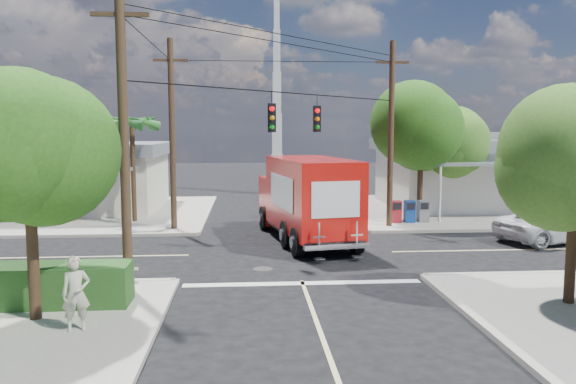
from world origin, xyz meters
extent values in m
plane|color=black|center=(0.00, 0.00, 0.00)|extent=(120.00, 120.00, 0.00)
cube|color=gray|center=(11.00, 11.00, 0.07)|extent=(14.00, 14.00, 0.14)
cube|color=#A7A394|center=(4.00, 11.00, 0.07)|extent=(0.25, 14.00, 0.14)
cube|color=#A7A394|center=(11.00, 4.00, 0.07)|extent=(14.00, 0.25, 0.14)
cube|color=gray|center=(-11.00, 11.00, 0.07)|extent=(14.00, 14.00, 0.14)
cube|color=#A7A394|center=(-4.00, 11.00, 0.07)|extent=(0.25, 14.00, 0.14)
cube|color=#A7A394|center=(-11.00, 4.00, 0.07)|extent=(14.00, 0.25, 0.14)
cube|color=#A7A394|center=(4.00, -11.00, 0.07)|extent=(0.25, 14.00, 0.14)
cube|color=#A7A394|center=(-4.00, -11.00, 0.07)|extent=(0.25, 14.00, 0.14)
cube|color=beige|center=(0.00, 10.00, 0.01)|extent=(0.12, 12.00, 0.01)
cube|color=beige|center=(0.00, -10.00, 0.01)|extent=(0.12, 12.00, 0.01)
cube|color=beige|center=(10.00, 0.00, 0.01)|extent=(12.00, 0.12, 0.01)
cube|color=beige|center=(-10.00, 0.00, 0.01)|extent=(12.00, 0.12, 0.01)
cube|color=silver|center=(0.00, -4.30, 0.01)|extent=(7.50, 0.40, 0.01)
cube|color=silver|center=(12.50, 12.00, 1.84)|extent=(11.00, 8.00, 3.40)
cube|color=gray|center=(12.50, 12.00, 3.89)|extent=(11.80, 8.80, 0.70)
cube|color=gray|center=(12.50, 12.00, 4.39)|extent=(6.05, 4.40, 0.50)
cube|color=gray|center=(12.50, 7.10, 3.04)|extent=(9.90, 1.80, 0.15)
cylinder|color=silver|center=(8.10, 6.30, 1.59)|extent=(0.12, 0.12, 2.90)
cube|color=beige|center=(-12.00, 12.50, 1.74)|extent=(10.00, 8.00, 3.20)
cube|color=gray|center=(-12.00, 12.50, 3.69)|extent=(10.80, 8.80, 0.70)
cube|color=gray|center=(-12.00, 12.50, 4.19)|extent=(5.50, 4.40, 0.50)
cube|color=gray|center=(-12.00, 7.60, 2.84)|extent=(9.00, 1.80, 0.15)
cylinder|color=silver|center=(-8.00, 6.80, 1.49)|extent=(0.12, 0.12, 2.70)
cube|color=silver|center=(0.50, 20.00, 1.50)|extent=(0.80, 0.80, 3.00)
cube|color=silver|center=(0.50, 20.00, 4.50)|extent=(0.70, 0.70, 3.00)
cube|color=silver|center=(0.50, 20.00, 7.50)|extent=(0.60, 0.60, 3.00)
cube|color=silver|center=(0.50, 20.00, 10.50)|extent=(0.50, 0.50, 3.00)
cube|color=silver|center=(0.50, 20.00, 13.50)|extent=(0.40, 0.40, 3.00)
cylinder|color=#422D1C|center=(-7.00, -7.50, 2.00)|extent=(0.28, 0.28, 3.71)
sphere|color=#204C15|center=(-7.00, -7.50, 4.32)|extent=(3.71, 3.71, 3.71)
sphere|color=#204C15|center=(-7.40, -7.30, 4.55)|extent=(3.02, 3.02, 3.02)
sphere|color=#204C15|center=(-6.65, -7.80, 4.20)|extent=(3.25, 3.25, 3.25)
cylinder|color=#422D1C|center=(7.20, 6.80, 2.19)|extent=(0.28, 0.28, 4.10)
sphere|color=#204C15|center=(7.20, 6.80, 4.75)|extent=(4.10, 4.10, 4.10)
sphere|color=#204C15|center=(6.80, 7.00, 5.00)|extent=(3.33, 3.33, 3.33)
sphere|color=#204C15|center=(7.55, 6.50, 4.62)|extent=(3.58, 3.58, 3.58)
cylinder|color=#422D1C|center=(9.80, 9.00, 1.93)|extent=(0.28, 0.28, 3.58)
sphere|color=#36611F|center=(9.80, 9.00, 4.17)|extent=(3.58, 3.58, 3.58)
sphere|color=#36611F|center=(9.40, 9.20, 4.40)|extent=(2.91, 2.91, 2.91)
sphere|color=#36611F|center=(10.15, 8.70, 4.06)|extent=(3.14, 3.14, 3.14)
cylinder|color=#422D1C|center=(7.00, -7.20, 1.87)|extent=(0.28, 0.28, 3.46)
sphere|color=#36611F|center=(7.00, -7.20, 4.03)|extent=(3.46, 3.46, 3.46)
sphere|color=#36611F|center=(6.60, -7.00, 4.24)|extent=(2.81, 2.81, 2.81)
cylinder|color=#422D1C|center=(-7.50, 7.50, 2.64)|extent=(0.24, 0.24, 5.00)
cone|color=#286926|center=(-6.60, 7.50, 5.24)|extent=(0.50, 2.06, 0.98)
cone|color=#286926|center=(-6.94, 8.20, 5.24)|extent=(1.92, 1.68, 0.98)
cone|color=#286926|center=(-7.70, 8.38, 5.24)|extent=(2.12, 0.95, 0.98)
cone|color=#286926|center=(-8.31, 7.89, 5.24)|extent=(1.34, 2.07, 0.98)
cone|color=#286926|center=(-8.31, 7.11, 5.24)|extent=(1.34, 2.07, 0.98)
cone|color=#286926|center=(-7.70, 6.62, 5.24)|extent=(2.12, 0.95, 0.98)
cone|color=#286926|center=(-6.94, 6.80, 5.24)|extent=(1.92, 1.68, 0.98)
cylinder|color=#422D1C|center=(-9.50, 9.00, 2.44)|extent=(0.24, 0.24, 4.60)
cone|color=#286926|center=(-8.60, 9.00, 4.84)|extent=(0.50, 2.06, 0.98)
cone|color=#286926|center=(-8.94, 9.70, 4.84)|extent=(1.92, 1.68, 0.98)
cone|color=#286926|center=(-9.70, 9.88, 4.84)|extent=(2.12, 0.95, 0.98)
cone|color=#286926|center=(-10.31, 9.39, 4.84)|extent=(1.34, 2.07, 0.98)
cone|color=#286926|center=(-10.31, 8.61, 4.84)|extent=(1.34, 2.07, 0.98)
cone|color=#286926|center=(-9.70, 8.12, 4.84)|extent=(2.12, 0.95, 0.98)
cone|color=#286926|center=(-8.94, 8.30, 4.84)|extent=(1.92, 1.68, 0.98)
cylinder|color=#473321|center=(-5.20, -5.20, 4.50)|extent=(0.28, 0.28, 9.00)
cube|color=#473321|center=(-5.20, -5.20, 8.00)|extent=(1.60, 0.12, 0.12)
cylinder|color=#473321|center=(5.20, 5.20, 4.50)|extent=(0.28, 0.28, 9.00)
cube|color=#473321|center=(5.20, 5.20, 8.00)|extent=(1.60, 0.12, 0.12)
cylinder|color=#473321|center=(-5.20, 5.20, 4.50)|extent=(0.28, 0.28, 9.00)
cube|color=#473321|center=(-5.20, 5.20, 8.00)|extent=(1.60, 0.12, 0.12)
cylinder|color=black|center=(0.00, 0.00, 6.20)|extent=(10.43, 10.43, 0.04)
cube|color=black|center=(-0.80, -0.80, 5.25)|extent=(0.30, 0.24, 1.05)
sphere|color=red|center=(-0.80, -0.94, 5.58)|extent=(0.20, 0.20, 0.20)
cube|color=black|center=(1.10, 1.10, 5.25)|extent=(0.30, 0.24, 1.05)
sphere|color=red|center=(1.10, 0.96, 5.58)|extent=(0.20, 0.20, 0.20)
cube|color=silver|center=(-7.80, -5.60, 0.49)|extent=(5.94, 0.05, 0.08)
cube|color=silver|center=(-7.80, -5.60, 0.89)|extent=(5.94, 0.05, 0.08)
cube|color=silver|center=(-5.00, -5.60, 0.64)|extent=(0.09, 0.06, 1.00)
cube|color=#20461A|center=(-8.00, -6.40, 0.69)|extent=(6.20, 1.20, 1.10)
cube|color=maroon|center=(5.80, 6.20, 0.69)|extent=(0.50, 0.50, 1.10)
cube|color=navy|center=(6.50, 6.20, 0.69)|extent=(0.50, 0.50, 1.10)
cube|color=slate|center=(7.20, 6.20, 0.69)|extent=(0.50, 0.50, 1.10)
cube|color=black|center=(0.80, 2.57, 0.57)|extent=(3.78, 8.37, 0.26)
cube|color=red|center=(0.24, 5.67, 1.40)|extent=(2.76, 2.17, 2.28)
cube|color=black|center=(0.11, 6.39, 1.81)|extent=(2.19, 0.64, 0.98)
cube|color=silver|center=(0.07, 6.59, 0.67)|extent=(2.36, 0.55, 0.36)
cube|color=red|center=(0.97, 1.65, 2.12)|extent=(3.62, 6.37, 3.00)
cube|color=white|center=(2.26, 1.88, 2.28)|extent=(0.69, 3.67, 1.35)
cube|color=white|center=(-0.32, 1.41, 2.28)|extent=(0.69, 3.67, 1.35)
cube|color=white|center=(1.51, -1.32, 2.28)|extent=(1.84, 0.35, 1.35)
cube|color=silver|center=(1.53, -1.46, 0.57)|extent=(2.49, 0.70, 0.19)
cube|color=silver|center=(0.85, -1.72, 0.98)|extent=(0.47, 0.14, 1.04)
cube|color=silver|center=(2.27, -1.46, 0.98)|extent=(0.47, 0.14, 1.04)
cylinder|color=black|center=(-0.90, 5.31, 0.57)|extent=(0.53, 1.18, 1.14)
cylinder|color=black|center=(1.44, 5.73, 0.57)|extent=(0.53, 1.18, 1.14)
cylinder|color=black|center=(0.17, -0.60, 0.57)|extent=(0.53, 1.18, 1.14)
cylinder|color=black|center=(2.51, -0.18, 0.57)|extent=(0.53, 1.18, 1.14)
imported|color=silver|center=(11.50, 1.47, 0.72)|extent=(5.63, 3.72, 1.44)
imported|color=#BAB49B|center=(-5.73, -8.40, 1.02)|extent=(0.75, 0.63, 1.76)
camera|label=1|loc=(-1.72, -21.46, 4.83)|focal=35.00mm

